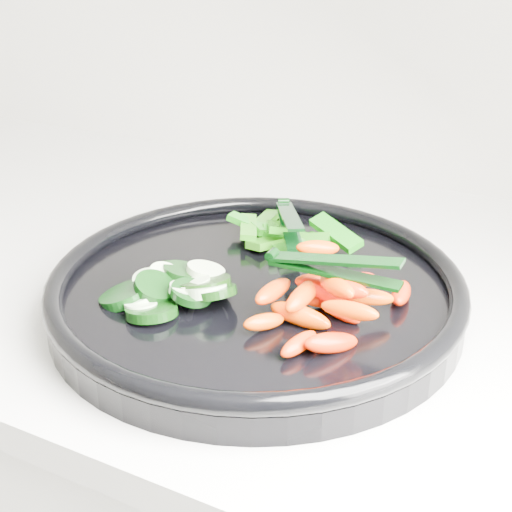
% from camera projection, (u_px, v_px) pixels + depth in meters
% --- Properties ---
extents(veggie_tray, '(0.47, 0.47, 0.04)m').
position_uv_depth(veggie_tray, '(256.00, 290.00, 0.64)').
color(veggie_tray, black).
rests_on(veggie_tray, counter).
extents(cucumber_pile, '(0.13, 0.12, 0.04)m').
position_uv_depth(cucumber_pile, '(173.00, 286.00, 0.63)').
color(cucumber_pile, black).
rests_on(cucumber_pile, veggie_tray).
extents(carrot_pile, '(0.11, 0.16, 0.05)m').
position_uv_depth(carrot_pile, '(328.00, 299.00, 0.58)').
color(carrot_pile, '#DD4200').
rests_on(carrot_pile, veggie_tray).
extents(pepper_pile, '(0.14, 0.11, 0.04)m').
position_uv_depth(pepper_pile, '(284.00, 234.00, 0.72)').
color(pepper_pile, '#146109').
rests_on(pepper_pile, veggie_tray).
extents(tong_carrot, '(0.11, 0.02, 0.02)m').
position_uv_depth(tong_carrot, '(330.00, 266.00, 0.57)').
color(tong_carrot, black).
rests_on(tong_carrot, carrot_pile).
extents(tong_pepper, '(0.07, 0.10, 0.02)m').
position_uv_depth(tong_pepper, '(289.00, 220.00, 0.71)').
color(tong_pepper, black).
rests_on(tong_pepper, pepper_pile).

